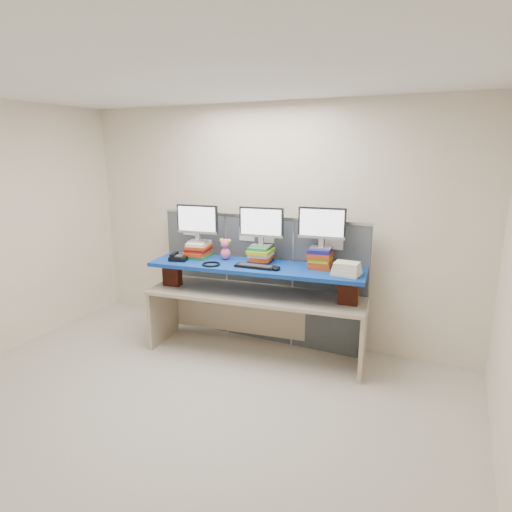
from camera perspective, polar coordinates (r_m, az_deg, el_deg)
The scene contains 18 objects.
room at distance 3.49m, azimuth -11.94°, elevation -0.72°, with size 5.00×4.00×2.80m.
cubicle_partition at distance 5.13m, azimuth 0.45°, elevation -2.96°, with size 2.60×0.06×1.53m.
desk at distance 4.79m, azimuth 0.00°, elevation -6.56°, with size 2.47×1.00×0.73m.
brick_pier_left at distance 5.05m, azimuth -11.10°, elevation -2.36°, with size 0.20×0.11×0.27m, color maroon.
brick_pier_right at distance 4.46m, azimuth 12.21°, elevation -4.61°, with size 0.20×0.11×0.27m, color maroon.
blue_board at distance 4.66m, azimuth 0.00°, elevation -1.45°, with size 2.35×0.59×0.04m, color navy.
book_stack_left at distance 5.01m, azimuth -7.69°, elevation 0.82°, with size 0.30×0.34×0.18m.
book_stack_center at distance 4.73m, azimuth 0.68°, elevation 0.21°, with size 0.27×0.34×0.19m.
book_stack_right at distance 4.58m, azimuth 8.58°, elevation -0.23°, with size 0.27×0.32×0.21m.
monitor_left at distance 4.94m, azimuth -7.83°, elevation 4.63°, with size 0.50×0.17×0.43m.
monitor_center at distance 4.66m, azimuth 0.71°, elevation 4.25°, with size 0.50×0.17×0.43m.
monitor_right at distance 4.51m, azimuth 8.76°, elevation 4.07°, with size 0.50×0.17×0.43m.
keyboard at distance 4.55m, azimuth -0.11°, elevation -1.38°, with size 0.44×0.17×0.03m.
mouse at distance 4.45m, azimuth 2.80°, elevation -1.65°, with size 0.07×0.12×0.04m, color black.
desk_phone at distance 4.92m, azimuth -10.31°, elevation -0.20°, with size 0.23×0.22×0.08m.
headset at distance 4.67m, azimuth -6.00°, elevation -1.08°, with size 0.20×0.20×0.02m, color black.
plush_toy at distance 4.87m, azimuth -4.10°, elevation 0.96°, with size 0.14×0.11×0.24m.
binder_stack at distance 4.37m, azimuth 11.99°, elevation -1.70°, with size 0.28×0.23×0.13m.
Camera 1 is at (2.06, -2.67, 2.27)m, focal length 30.00 mm.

